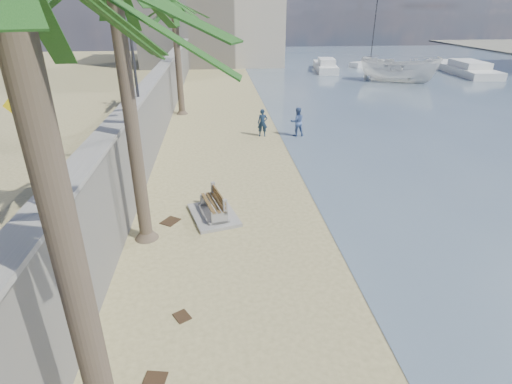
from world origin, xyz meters
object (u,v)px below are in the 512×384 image
bench_far (213,207)px  sailboat_west (370,63)px  palm_back (174,4)px  yacht_near (462,69)px  yacht_far (325,67)px  person_a (263,121)px  boat_cruiser (399,69)px  person_b (297,120)px

bench_far → sailboat_west: sailboat_west is taller
palm_back → sailboat_west: bearing=46.0°
palm_back → sailboat_west: 33.50m
yacht_near → yacht_far: bearing=82.9°
yacht_far → sailboat_west: size_ratio=0.80×
palm_back → yacht_near: palm_back is taller
palm_back → person_a: bearing=-49.1°
palm_back → person_a: palm_back is taller
boat_cruiser → yacht_far: size_ratio=0.44×
person_a → sailboat_west: size_ratio=0.19×
palm_back → yacht_far: bearing=51.8°
bench_far → palm_back: 17.52m
person_a → person_b: bearing=5.6°
boat_cruiser → yacht_far: bearing=61.4°
bench_far → sailboat_west: bearing=62.5°
yacht_near → boat_cruiser: bearing=123.4°
person_b → bench_far: bearing=58.3°
yacht_far → person_a: bearing=165.9°
person_a → boat_cruiser: size_ratio=0.54×
bench_far → yacht_near: size_ratio=0.21×
person_a → person_b: (2.07, -0.16, 0.03)m
bench_far → person_b: size_ratio=1.33×
person_a → yacht_near: 34.96m
boat_cruiser → yacht_far: (-5.31, 8.88, -0.99)m
palm_back → yacht_far: 26.65m
yacht_near → sailboat_west: bearing=57.7°
person_a → bench_far: bearing=-96.5°
yacht_far → yacht_near: bearing=-93.7°
bench_far → person_a: person_a is taller
person_b → sailboat_west: 33.55m
person_a → yacht_near: person_a is taller
yacht_far → person_b: bearing=170.0°
person_b → sailboat_west: sailboat_west is taller
palm_back → boat_cruiser: bearing=28.1°
bench_far → yacht_far: (13.66, 36.19, -0.06)m
palm_back → sailboat_west: (22.79, 23.56, -6.93)m
bench_far → person_b: person_b is taller
bench_far → palm_back: bearing=98.0°
boat_cruiser → yacht_near: size_ratio=0.28×
boat_cruiser → sailboat_west: bearing=23.3°
palm_back → person_b: 11.46m
bench_far → yacht_near: 44.08m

